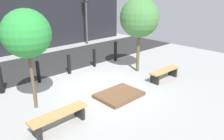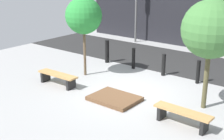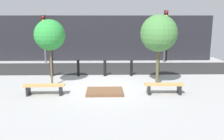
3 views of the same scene
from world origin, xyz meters
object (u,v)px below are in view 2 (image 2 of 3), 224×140
Objects in this scene: bollard_far_left at (107,51)px; tree_behind_right_bench at (211,30)px; planter_bed at (115,98)px; bollard_left at (133,58)px; bench_left at (58,77)px; bollard_right at (198,72)px; traffic_light_west at (136,2)px; tree_behind_left_bench at (84,16)px; bench_right at (182,115)px; bollard_center at (164,65)px.

tree_behind_right_bench is at bearing -19.37° from bollard_far_left.
tree_behind_right_bench is at bearing 27.05° from planter_bed.
bollard_far_left is at bearing 180.00° from bollard_left.
bench_left is 1.10× the size of planter_bed.
bollard_right is (4.07, 3.47, 0.13)m from bench_left.
traffic_light_west reaches higher than tree_behind_right_bench.
bollard_left is at bearing 61.33° from tree_behind_left_bench.
bollard_far_left is (-5.57, 1.96, -1.98)m from tree_behind_right_bench.
bench_right is 10.65m from traffic_light_west.
bench_left is 1.91× the size of bollard_right.
tree_behind_right_bench reaches higher than bollard_right.
planter_bed is at bearing -90.00° from bollard_center.
planter_bed is 3.62m from bollard_left.
bollard_center is at bearing 51.98° from bench_left.
bollard_left is at bearing 154.31° from tree_behind_right_bench.
bollard_far_left is (-0.43, 3.47, 0.20)m from bench_left.
bollard_left reaches higher than bench_left.
bollard_far_left is 1.50m from bollard_left.
bench_right is (5.14, 0.00, 0.00)m from bench_left.
bench_right is 5.35m from bollard_left.
tree_behind_right_bench is at bearing -25.69° from bollard_left.
bollard_far_left is at bearing 180.00° from bollard_right.
planter_bed is 1.74× the size of bollard_center.
bollard_far_left reaches higher than bollard_right.
bollard_far_left is at bearing -72.46° from traffic_light_west.
bollard_right is (-1.07, 1.96, -2.06)m from tree_behind_right_bench.
tree_behind_right_bench reaches higher than bollard_left.
traffic_light_west reaches higher than bench_left.
bench_left is at bearing -107.15° from bollard_left.
bollard_right is (1.50, 0.00, 0.00)m from bollard_center.
bollard_right reaches higher than bench_left.
bollard_center is at bearing 180.00° from bollard_right.
bench_left is 0.55× the size of tree_behind_left_bench.
tree_behind_left_bench reaches higher than bollard_center.
tree_behind_right_bench is 3.66× the size of bollard_left.
bollard_center is (2.57, 3.47, 0.13)m from bench_left.
bench_left is 5.35m from bollard_right.
traffic_light_west is at bearing 137.76° from tree_behind_right_bench.
bollard_left is 5.54m from traffic_light_west.
planter_bed is at bearing -114.63° from bollard_right.
traffic_light_west is (-4.37, 7.61, 2.30)m from planter_bed.
tree_behind_left_bench is 0.93× the size of traffic_light_west.
planter_bed is 9.07m from traffic_light_west.
tree_behind_left_bench is 2.99× the size of bollard_far_left.
tree_behind_right_bench is at bearing 14.90° from bench_left.
traffic_light_west is (-1.37, 4.34, 1.83)m from bollard_far_left.
bollard_far_left reaches higher than bench_right.
bench_right is 1.84× the size of bollard_right.
tree_behind_left_bench reaches higher than bollard_far_left.
tree_behind_left_bench reaches higher than planter_bed.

